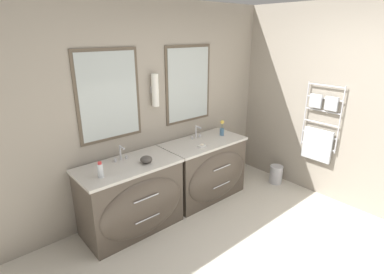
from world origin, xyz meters
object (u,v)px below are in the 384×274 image
at_px(flower_vase, 222,129).
at_px(vanity_left, 132,198).
at_px(toiletry_bottle, 100,170).
at_px(vanity_right, 205,169).
at_px(waste_bin, 276,174).
at_px(amenity_bowl, 146,160).

bearing_deg(flower_vase, vanity_left, -178.35).
relative_size(toiletry_bottle, flower_vase, 0.76).
distance_m(vanity_left, toiletry_bottle, 0.61).
height_order(vanity_right, waste_bin, vanity_right).
bearing_deg(toiletry_bottle, vanity_left, 9.45).
height_order(vanity_left, flower_vase, flower_vase).
height_order(vanity_right, toiletry_bottle, toiletry_bottle).
bearing_deg(waste_bin, vanity_left, 169.23).
bearing_deg(amenity_bowl, vanity_left, 160.66).
relative_size(vanity_right, amenity_bowl, 8.43).
distance_m(vanity_left, flower_vase, 1.59).
relative_size(vanity_left, toiletry_bottle, 6.74).
height_order(vanity_left, amenity_bowl, amenity_bowl).
height_order(toiletry_bottle, waste_bin, toiletry_bottle).
bearing_deg(vanity_left, waste_bin, -10.77).
bearing_deg(toiletry_bottle, amenity_bowl, -0.29).
bearing_deg(toiletry_bottle, flower_vase, 3.17).
relative_size(vanity_right, waste_bin, 4.08).
height_order(vanity_left, vanity_right, same).
relative_size(vanity_left, flower_vase, 5.14).
bearing_deg(waste_bin, flower_vase, 147.62).
xyz_separation_m(vanity_left, waste_bin, (2.26, -0.43, -0.27)).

